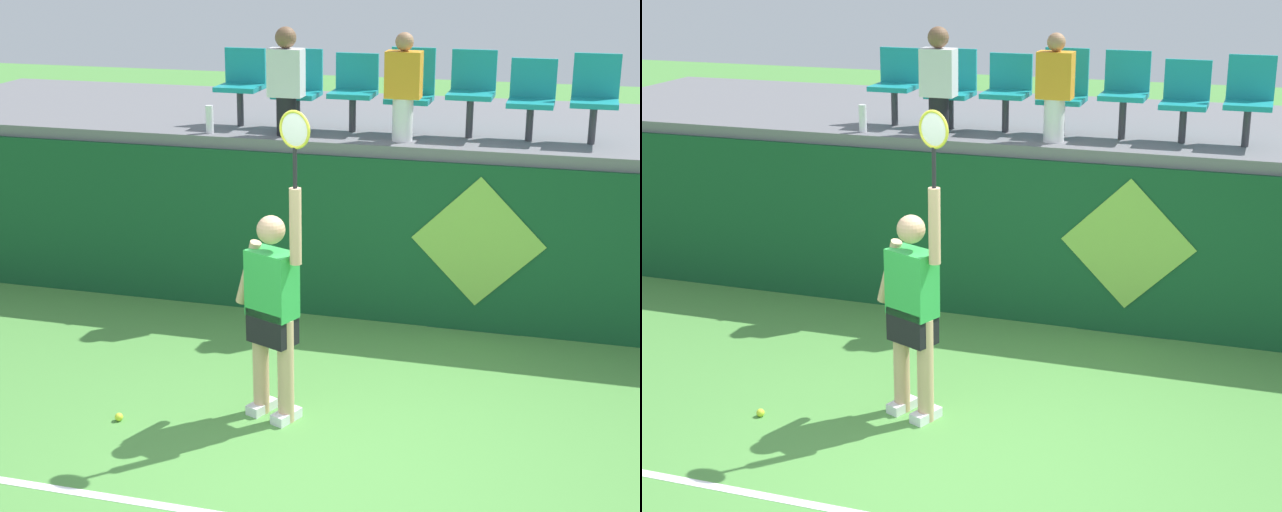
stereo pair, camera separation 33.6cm
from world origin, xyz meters
TOP-DOWN VIEW (x-y plane):
  - ground_plane at (0.00, 0.00)m, footprint 40.00×40.00m
  - court_back_wall at (0.00, 2.87)m, footprint 11.87×0.20m
  - spectator_platform at (0.00, 4.39)m, footprint 11.87×3.15m
  - tennis_player at (-0.52, 0.57)m, footprint 0.71×0.39m
  - tennis_ball at (-1.69, 0.17)m, footprint 0.07×0.07m
  - water_bottle at (-1.96, 2.98)m, footprint 0.08×0.08m
  - stadium_chair_0 at (-1.79, 3.50)m, footprint 0.44×0.42m
  - stadium_chair_1 at (-1.18, 3.51)m, footprint 0.44×0.42m
  - stadium_chair_2 at (-0.59, 3.50)m, footprint 0.44×0.42m
  - stadium_chair_3 at (-0.02, 3.51)m, footprint 0.44×0.42m
  - stadium_chair_4 at (0.59, 3.50)m, footprint 0.44×0.42m
  - stadium_chair_5 at (1.16, 3.50)m, footprint 0.44×0.42m
  - stadium_chair_6 at (1.75, 3.50)m, footprint 0.44×0.42m
  - spectator_0 at (-0.02, 3.10)m, footprint 0.34×0.20m
  - spectator_1 at (-1.18, 3.07)m, footprint 0.34×0.21m
  - wall_signage_mount at (0.80, 2.76)m, footprint 1.27×0.01m

SIDE VIEW (x-z plane):
  - ground_plane at x=0.00m, z-range 0.00..0.00m
  - wall_signage_mount at x=0.80m, z-range -0.77..0.77m
  - tennis_ball at x=-1.69m, z-range 0.00..0.07m
  - court_back_wall at x=0.00m, z-range 0.00..1.65m
  - tennis_player at x=-0.52m, z-range -0.30..2.18m
  - spectator_platform at x=0.00m, z-range 1.65..1.77m
  - water_bottle at x=-1.96m, z-range 1.77..2.05m
  - stadium_chair_5 at x=1.16m, z-range 1.81..2.58m
  - stadium_chair_1 at x=-1.18m, z-range 1.80..2.59m
  - stadium_chair_2 at x=-0.59m, z-range 1.82..2.58m
  - stadium_chair_3 at x=-0.02m, z-range 1.79..2.63m
  - stadium_chair_0 at x=-1.79m, z-range 1.83..2.61m
  - stadium_chair_6 at x=1.75m, z-range 1.81..2.65m
  - stadium_chair_4 at x=0.59m, z-range 1.83..2.66m
  - spectator_0 at x=-0.02m, z-range 1.78..2.82m
  - spectator_1 at x=-1.18m, z-range 1.79..2.85m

